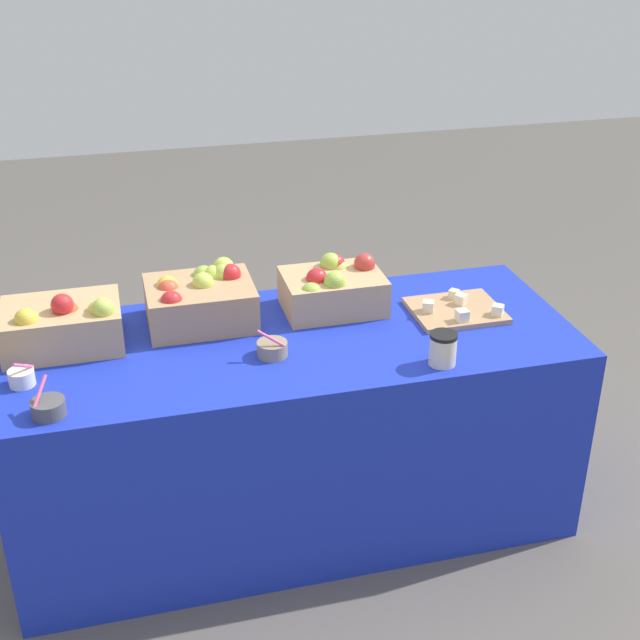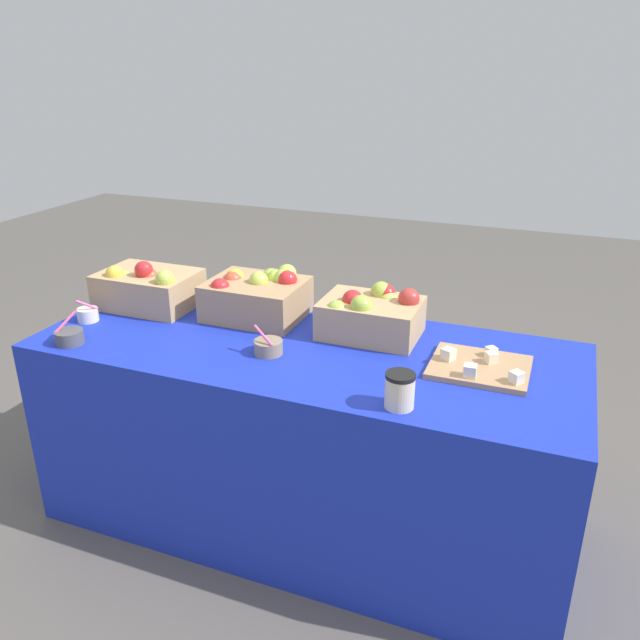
% 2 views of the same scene
% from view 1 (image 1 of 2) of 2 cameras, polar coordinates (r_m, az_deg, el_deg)
% --- Properties ---
extents(ground_plane, '(10.00, 10.00, 0.00)m').
position_cam_1_polar(ground_plane, '(3.29, -1.70, -12.55)').
color(ground_plane, '#56514C').
extents(table, '(1.90, 0.76, 0.74)m').
position_cam_1_polar(table, '(3.06, -1.80, -7.22)').
color(table, '#192DB7').
rests_on(table, ground_plane).
extents(apple_crate_left, '(0.38, 0.27, 0.20)m').
position_cam_1_polar(apple_crate_left, '(2.90, -16.65, -0.28)').
color(apple_crate_left, tan).
rests_on(apple_crate_left, table).
extents(apple_crate_middle, '(0.36, 0.29, 0.20)m').
position_cam_1_polar(apple_crate_middle, '(2.96, -7.91, 1.38)').
color(apple_crate_middle, tan).
rests_on(apple_crate_middle, table).
extents(apple_crate_right, '(0.35, 0.25, 0.18)m').
position_cam_1_polar(apple_crate_right, '(3.03, 0.86, 2.13)').
color(apple_crate_right, tan).
rests_on(apple_crate_right, table).
extents(cutting_board_front, '(0.31, 0.26, 0.06)m').
position_cam_1_polar(cutting_board_front, '(3.06, 9.00, 0.67)').
color(cutting_board_front, tan).
rests_on(cutting_board_front, table).
extents(sample_bowl_near, '(0.10, 0.10, 0.10)m').
position_cam_1_polar(sample_bowl_near, '(2.75, -3.18, -1.90)').
color(sample_bowl_near, gray).
rests_on(sample_bowl_near, table).
extents(sample_bowl_mid, '(0.08, 0.08, 0.10)m').
position_cam_1_polar(sample_bowl_mid, '(2.74, -19.13, -3.61)').
color(sample_bowl_mid, silver).
rests_on(sample_bowl_mid, table).
extents(sample_bowl_far, '(0.10, 0.10, 0.11)m').
position_cam_1_polar(sample_bowl_far, '(2.57, -17.53, -5.54)').
color(sample_bowl_far, '#4C4C51').
rests_on(sample_bowl_far, table).
extents(coffee_cup, '(0.09, 0.09, 0.11)m').
position_cam_1_polar(coffee_cup, '(2.71, 8.13, -1.90)').
color(coffee_cup, beige).
rests_on(coffee_cup, table).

